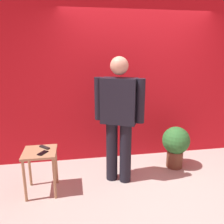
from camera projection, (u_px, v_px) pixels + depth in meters
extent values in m
plane|color=#B7B2A8|center=(158.00, 193.00, 3.08)|extent=(12.00, 12.00, 0.00)
cube|color=red|center=(136.00, 78.00, 3.92)|extent=(5.50, 0.12, 2.81)
cylinder|color=black|center=(112.00, 151.00, 3.33)|extent=(0.22, 0.22, 0.89)
cylinder|color=black|center=(125.00, 153.00, 3.27)|extent=(0.22, 0.22, 0.89)
cube|color=black|center=(119.00, 101.00, 3.11)|extent=(0.54, 0.42, 0.63)
cube|color=red|center=(121.00, 97.00, 3.21)|extent=(0.13, 0.07, 0.53)
cube|color=silver|center=(121.00, 98.00, 3.23)|extent=(0.05, 0.03, 0.48)
cylinder|color=black|center=(99.00, 99.00, 3.18)|extent=(0.16, 0.16, 0.60)
cylinder|color=black|center=(140.00, 101.00, 3.02)|extent=(0.16, 0.16, 0.60)
sphere|color=tan|center=(119.00, 66.00, 2.98)|extent=(0.24, 0.24, 0.24)
cube|color=tan|center=(40.00, 152.00, 2.97)|extent=(0.42, 0.42, 0.03)
cylinder|color=tan|center=(25.00, 181.00, 2.85)|extent=(0.04, 0.04, 0.57)
cylinder|color=tan|center=(54.00, 179.00, 2.91)|extent=(0.04, 0.04, 0.57)
cylinder|color=tan|center=(30.00, 167.00, 3.19)|extent=(0.04, 0.04, 0.57)
cylinder|color=tan|center=(56.00, 165.00, 3.25)|extent=(0.04, 0.04, 0.57)
cube|color=black|center=(43.00, 153.00, 2.90)|extent=(0.14, 0.16, 0.01)
cube|color=black|center=(44.00, 147.00, 3.07)|extent=(0.15, 0.15, 0.02)
cylinder|color=brown|center=(175.00, 159.00, 3.76)|extent=(0.26, 0.26, 0.28)
sphere|color=#2D7233|center=(176.00, 140.00, 3.67)|extent=(0.44, 0.44, 0.44)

